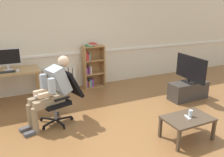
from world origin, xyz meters
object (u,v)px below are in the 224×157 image
keyboard (4,72)px  coffee_table (188,120)px  person_seated (51,90)px  drinking_glass (191,113)px  computer_desk (6,75)px  radiator (58,79)px  tv_screen (190,69)px  imac_monitor (7,58)px  office_chair (62,95)px  tv_stand (188,91)px  spare_remote (188,117)px  computer_mouse (18,70)px  bookshelf (92,67)px

keyboard → coffee_table: (2.57, -2.60, -0.44)m
person_seated → drinking_glass: 2.37m
computer_desk → radiator: bearing=18.2°
tv_screen → computer_desk: bearing=73.8°
keyboard → person_seated: 1.40m
imac_monitor → drinking_glass: (2.53, -2.81, -0.59)m
office_chair → tv_screen: size_ratio=1.00×
computer_desk → tv_screen: (3.78, -1.48, 0.07)m
keyboard → tv_stand: 4.06m
keyboard → drinking_glass: keyboard is taller
coffee_table → spare_remote: spare_remote is taller
imac_monitor → computer_mouse: 0.36m
computer_mouse → radiator: 1.17m
bookshelf → person_seated: 2.12m
person_seated → tv_screen: (3.07, -0.15, 0.07)m
bookshelf → computer_desk: bearing=-172.0°
drinking_glass → coffee_table: bearing=-170.1°
drinking_glass → bookshelf: bearing=100.0°
bookshelf → person_seated: (-1.36, -1.62, 0.11)m
person_seated → tv_stand: (3.06, -0.15, -0.45)m
drinking_glass → imac_monitor: bearing=132.1°
imac_monitor → tv_screen: imac_monitor is taller
keyboard → radiator: keyboard is taller
office_chair → keyboard: bearing=-156.9°
keyboard → coffee_table: 3.68m
keyboard → imac_monitor: bearing=67.7°
computer_desk → office_chair: bearing=-54.7°
bookshelf → radiator: 0.93m
tv_screen → bookshelf: bearing=49.1°
computer_desk → coffee_table: 3.76m
imac_monitor → bookshelf: imac_monitor is taller
imac_monitor → bookshelf: 2.06m
computer_mouse → coffee_table: bearing=-48.7°
radiator → imac_monitor: bearing=-164.2°
keyboard → person_seated: (0.73, -1.19, -0.11)m
tv_screen → spare_remote: tv_screen is taller
computer_desk → imac_monitor: 0.38m
coffee_table → imac_monitor: bearing=131.3°
office_chair → drinking_glass: size_ratio=8.68×
keyboard → spare_remote: keyboard is taller
computer_desk → person_seated: bearing=-61.8°
imac_monitor → computer_mouse: (0.17, -0.20, -0.25)m
keyboard → tv_screen: size_ratio=0.45×
bookshelf → tv_stand: bookshelf is taller
tv_stand → spare_remote: tv_stand is taller
radiator → coffee_table: radiator is taller
radiator → tv_stand: (2.59, -1.87, -0.09)m
tv_stand → bookshelf: bearing=133.9°
person_seated → drinking_glass: size_ratio=11.17×
computer_mouse → imac_monitor: bearing=131.4°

